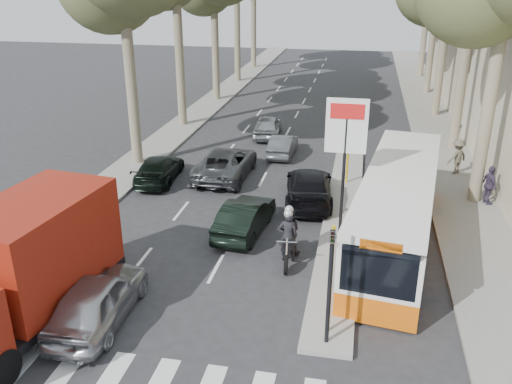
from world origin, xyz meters
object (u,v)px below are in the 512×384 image
Objects in this scene: silver_hatchback at (98,299)px; city_bus at (397,207)px; red_truck at (24,265)px; motorcycle at (288,235)px; dark_hatchback at (245,217)px.

city_bus is (8.81, 6.77, 0.80)m from silver_hatchback.
red_truck is 8.76m from motorcycle.
red_truck is at bearing -138.45° from city_bus.
silver_hatchback is 0.39× the size of city_bus.
red_truck is 2.92× the size of motorcycle.
city_bus is at bearing -173.14° from dark_hatchback.
red_truck is at bearing -147.22° from motorcycle.
motorcycle is at bearing -137.37° from silver_hatchback.
dark_hatchback is at bearing -116.21° from silver_hatchback.
motorcycle is (4.98, 4.90, 0.18)m from silver_hatchback.
silver_hatchback is 1.83× the size of motorcycle.
motorcycle is at bearing 144.25° from dark_hatchback.
silver_hatchback is at bearing -134.57° from city_bus.
dark_hatchback is 0.36× the size of city_bus.
silver_hatchback reaches higher than dark_hatchback.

